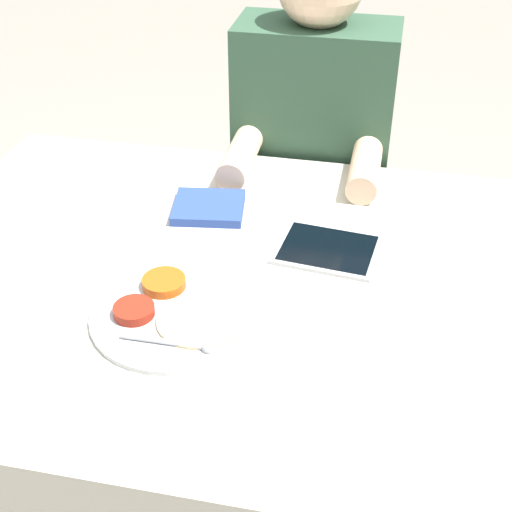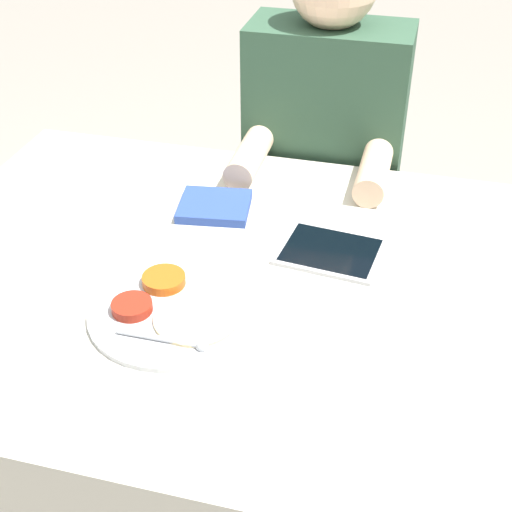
{
  "view_description": "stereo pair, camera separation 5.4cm",
  "coord_description": "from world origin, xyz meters",
  "px_view_note": "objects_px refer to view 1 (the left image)",
  "views": [
    {
      "loc": [
        0.29,
        -1.06,
        1.56
      ],
      "look_at": [
        0.07,
        -0.01,
        0.81
      ],
      "focal_mm": 50.0,
      "sensor_mm": 36.0,
      "label": 1
    },
    {
      "loc": [
        0.34,
        -1.05,
        1.56
      ],
      "look_at": [
        0.07,
        -0.01,
        0.81
      ],
      "focal_mm": 50.0,
      "sensor_mm": 36.0,
      "label": 2
    }
  ],
  "objects_px": {
    "thali_tray": "(174,312)",
    "person_diner": "(310,194)",
    "red_notebook": "(209,208)",
    "tablet_device": "(328,249)"
  },
  "relations": [
    {
      "from": "tablet_device",
      "to": "person_diner",
      "type": "height_order",
      "value": "person_diner"
    },
    {
      "from": "thali_tray",
      "to": "person_diner",
      "type": "relative_size",
      "value": 0.24
    },
    {
      "from": "red_notebook",
      "to": "tablet_device",
      "type": "relative_size",
      "value": 0.78
    },
    {
      "from": "red_notebook",
      "to": "thali_tray",
      "type": "bearing_deg",
      "value": -85.28
    },
    {
      "from": "person_diner",
      "to": "tablet_device",
      "type": "bearing_deg",
      "value": -78.62
    },
    {
      "from": "red_notebook",
      "to": "person_diner",
      "type": "bearing_deg",
      "value": 66.31
    },
    {
      "from": "red_notebook",
      "to": "person_diner",
      "type": "distance_m",
      "value": 0.47
    },
    {
      "from": "red_notebook",
      "to": "tablet_device",
      "type": "height_order",
      "value": "red_notebook"
    },
    {
      "from": "thali_tray",
      "to": "tablet_device",
      "type": "xyz_separation_m",
      "value": [
        0.24,
        0.26,
        -0.0
      ]
    },
    {
      "from": "thali_tray",
      "to": "red_notebook",
      "type": "bearing_deg",
      "value": 94.72
    }
  ]
}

